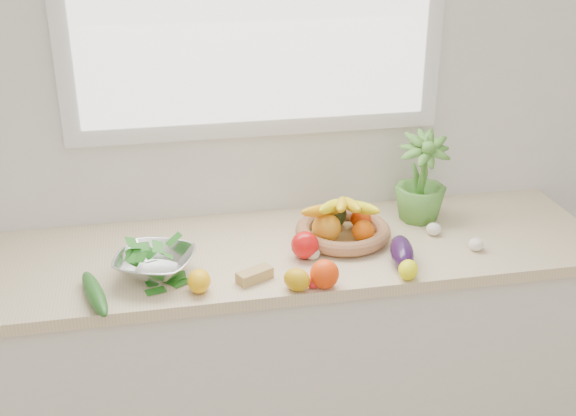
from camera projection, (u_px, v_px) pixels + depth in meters
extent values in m
cube|color=white|center=(256.00, 92.00, 2.48)|extent=(4.50, 0.02, 2.70)
cube|color=silver|center=(273.00, 364.00, 2.59)|extent=(2.20, 0.58, 0.86)
cube|color=beige|center=(272.00, 253.00, 2.40)|extent=(2.24, 0.62, 0.04)
sphere|color=#FF3D08|center=(324.00, 274.00, 2.15)|extent=(0.10, 0.10, 0.09)
ellipsoid|color=#FFB40D|center=(199.00, 281.00, 2.13)|extent=(0.08, 0.10, 0.07)
ellipsoid|color=#FEFF0D|center=(408.00, 270.00, 2.20)|extent=(0.09, 0.10, 0.06)
ellipsoid|color=#D69A0B|center=(297.00, 280.00, 2.14)|extent=(0.11, 0.11, 0.07)
sphere|color=red|center=(305.00, 245.00, 2.32)|extent=(0.11, 0.11, 0.09)
cube|color=tan|center=(255.00, 275.00, 2.19)|extent=(0.12, 0.09, 0.04)
ellipsoid|color=beige|center=(313.00, 253.00, 2.32)|extent=(0.06, 0.06, 0.04)
ellipsoid|color=white|center=(434.00, 229.00, 2.48)|extent=(0.07, 0.07, 0.04)
ellipsoid|color=white|center=(476.00, 245.00, 2.37)|extent=(0.05, 0.05, 0.04)
ellipsoid|color=#29103B|center=(402.00, 252.00, 2.29)|extent=(0.11, 0.20, 0.08)
ellipsoid|color=#174F17|center=(95.00, 293.00, 2.08)|extent=(0.12, 0.27, 0.05)
sphere|color=red|center=(313.00, 283.00, 2.15)|extent=(0.04, 0.04, 0.03)
imported|color=#519335|center=(421.00, 179.00, 2.54)|extent=(0.20, 0.20, 0.33)
cylinder|color=tan|center=(343.00, 237.00, 2.46)|extent=(0.35, 0.35, 0.01)
torus|color=#A76E4A|center=(343.00, 231.00, 2.45)|extent=(0.41, 0.41, 0.05)
sphere|color=orange|center=(327.00, 228.00, 2.40)|extent=(0.12, 0.12, 0.10)
sphere|color=#F35F07|center=(363.00, 231.00, 2.40)|extent=(0.09, 0.09, 0.07)
sphere|color=#DB3C06|center=(361.00, 219.00, 2.49)|extent=(0.09, 0.09, 0.07)
ellipsoid|color=#1F3216|center=(335.00, 214.00, 2.49)|extent=(0.10, 0.10, 0.10)
ellipsoid|color=orange|center=(323.00, 211.00, 2.39)|extent=(0.20, 0.15, 0.09)
ellipsoid|color=#FFFB15|center=(332.00, 206.00, 2.40)|extent=(0.16, 0.20, 0.09)
ellipsoid|color=yellow|center=(342.00, 204.00, 2.39)|extent=(0.10, 0.22, 0.09)
ellipsoid|color=yellow|center=(351.00, 205.00, 2.41)|extent=(0.04, 0.22, 0.09)
ellipsoid|color=yellow|center=(360.00, 208.00, 2.41)|extent=(0.11, 0.22, 0.09)
cylinder|color=white|center=(156.00, 274.00, 2.22)|extent=(0.12, 0.12, 0.02)
imported|color=silver|center=(155.00, 263.00, 2.20)|extent=(0.31, 0.31, 0.06)
ellipsoid|color=#2A6E1B|center=(154.00, 252.00, 2.19)|extent=(0.23, 0.23, 0.07)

